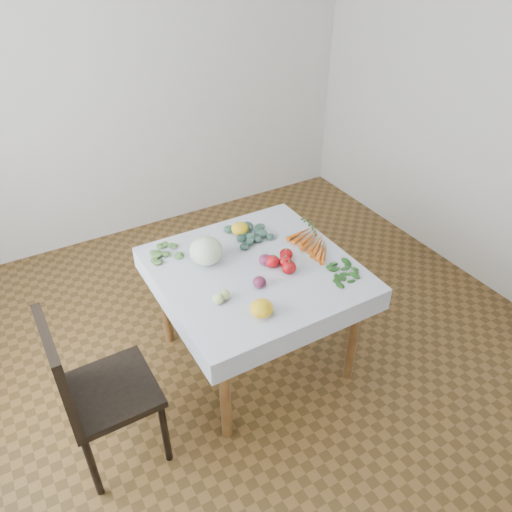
{
  "coord_description": "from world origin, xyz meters",
  "views": [
    {
      "loc": [
        -1.18,
        -2.05,
        2.52
      ],
      "look_at": [
        0.02,
        0.02,
        0.82
      ],
      "focal_mm": 35.0,
      "sensor_mm": 36.0,
      "label": 1
    }
  ],
  "objects_px": {
    "table": "(255,281)",
    "chair": "(89,387)",
    "heirloom_back": "(240,229)",
    "cabbage": "(206,251)",
    "carrot_bunch": "(313,242)"
  },
  "relations": [
    {
      "from": "heirloom_back",
      "to": "carrot_bunch",
      "type": "bearing_deg",
      "value": -44.56
    },
    {
      "from": "chair",
      "to": "table",
      "type": "bearing_deg",
      "value": 12.0
    },
    {
      "from": "carrot_bunch",
      "to": "table",
      "type": "bearing_deg",
      "value": -176.35
    },
    {
      "from": "cabbage",
      "to": "heirloom_back",
      "type": "bearing_deg",
      "value": 29.05
    },
    {
      "from": "table",
      "to": "carrot_bunch",
      "type": "relative_size",
      "value": 2.56
    },
    {
      "from": "table",
      "to": "cabbage",
      "type": "distance_m",
      "value": 0.35
    },
    {
      "from": "table",
      "to": "chair",
      "type": "bearing_deg",
      "value": -168.0
    },
    {
      "from": "heirloom_back",
      "to": "chair",
      "type": "bearing_deg",
      "value": -153.16
    },
    {
      "from": "chair",
      "to": "heirloom_back",
      "type": "xyz_separation_m",
      "value": [
        1.17,
        0.59,
        0.23
      ]
    },
    {
      "from": "chair",
      "to": "cabbage",
      "type": "xyz_separation_m",
      "value": [
        0.85,
        0.41,
        0.28
      ]
    },
    {
      "from": "cabbage",
      "to": "carrot_bunch",
      "type": "bearing_deg",
      "value": -13.18
    },
    {
      "from": "carrot_bunch",
      "to": "chair",
      "type": "bearing_deg",
      "value": -170.39
    },
    {
      "from": "table",
      "to": "cabbage",
      "type": "bearing_deg",
      "value": 140.9
    },
    {
      "from": "table",
      "to": "heirloom_back",
      "type": "distance_m",
      "value": 0.4
    },
    {
      "from": "table",
      "to": "cabbage",
      "type": "height_order",
      "value": "cabbage"
    }
  ]
}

